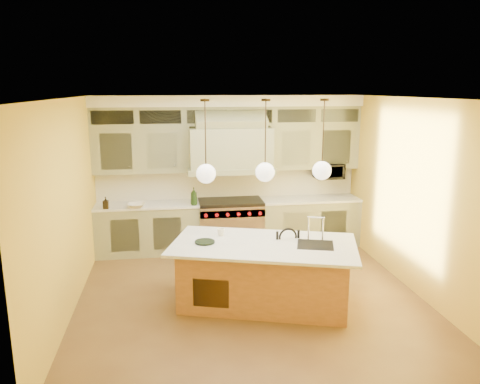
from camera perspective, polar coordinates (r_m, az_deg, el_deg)
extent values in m
plane|color=brown|center=(7.14, 1.18, -12.58)|extent=(5.00, 5.00, 0.00)
plane|color=white|center=(6.46, 1.30, 11.38)|extent=(5.00, 5.00, 0.00)
plane|color=yellow|center=(9.07, -1.47, 2.53)|extent=(5.00, 0.00, 5.00)
plane|color=yellow|center=(4.32, 7.00, -9.06)|extent=(5.00, 0.00, 5.00)
plane|color=yellow|center=(6.70, -20.34, -1.90)|extent=(0.00, 5.00, 5.00)
plane|color=yellow|center=(7.49, 20.45, -0.44)|extent=(0.00, 5.00, 5.00)
cube|color=gray|center=(8.93, -11.11, -4.47)|extent=(1.90, 0.65, 0.90)
cube|color=gray|center=(9.31, 8.35, -3.66)|extent=(1.90, 0.65, 0.90)
cube|color=white|center=(8.81, -11.24, -1.55)|extent=(1.90, 0.68, 0.04)
cube|color=white|center=(9.19, 8.44, -0.85)|extent=(1.90, 0.68, 0.04)
cube|color=beige|center=(9.09, -1.44, 1.08)|extent=(5.00, 0.04, 0.56)
cube|color=gray|center=(8.77, -11.97, 5.05)|extent=(1.75, 0.35, 0.85)
cube|color=gray|center=(9.18, 8.82, 5.50)|extent=(1.75, 0.35, 0.85)
cube|color=gray|center=(8.65, -1.19, 5.39)|extent=(1.50, 0.70, 0.75)
cube|color=gray|center=(8.71, -1.18, 2.78)|extent=(1.60, 0.76, 0.10)
cube|color=#333833|center=(8.77, -1.36, 9.26)|extent=(5.00, 0.35, 0.35)
cube|color=white|center=(8.74, -1.36, 11.05)|extent=(5.00, 0.47, 0.20)
cube|color=silver|center=(8.97, -1.15, -4.16)|extent=(1.20, 0.70, 0.90)
cube|color=black|center=(8.84, -1.16, -1.18)|extent=(1.20, 0.70, 0.06)
cube|color=silver|center=(8.57, -0.88, -2.66)|extent=(1.20, 0.06, 0.14)
cube|color=#915D33|center=(6.76, 2.92, -10.00)|extent=(2.51, 1.73, 0.88)
cube|color=white|center=(6.55, 2.92, -6.45)|extent=(2.82, 2.04, 0.04)
cube|color=black|center=(6.57, 9.16, -6.55)|extent=(0.60, 0.56, 0.05)
cylinder|color=black|center=(6.66, 5.29, -11.61)|extent=(0.04, 0.04, 0.62)
cylinder|color=black|center=(6.76, 7.93, -11.30)|extent=(0.04, 0.04, 0.62)
cylinder|color=black|center=(6.94, 4.46, -10.56)|extent=(0.04, 0.04, 0.62)
cylinder|color=black|center=(7.04, 7.00, -10.29)|extent=(0.04, 0.04, 0.62)
cube|color=black|center=(6.72, 6.24, -8.34)|extent=(0.40, 0.40, 0.05)
torus|color=black|center=(6.77, 5.86, -5.50)|extent=(0.28, 0.05, 0.28)
imported|color=black|center=(9.28, 10.78, 2.54)|extent=(0.54, 0.37, 0.30)
imported|color=black|center=(8.54, -5.65, -0.53)|extent=(0.13, 0.14, 0.33)
imported|color=black|center=(8.60, -16.04, -1.28)|extent=(0.10, 0.10, 0.21)
imported|color=silver|center=(8.56, -12.50, -1.61)|extent=(0.32, 0.32, 0.08)
imported|color=white|center=(6.86, -2.35, -4.92)|extent=(0.11, 0.11, 0.10)
cylinder|color=#2D2319|center=(6.13, -4.31, 11.10)|extent=(0.12, 0.12, 0.03)
cylinder|color=#2D2319|center=(6.16, -4.24, 6.96)|extent=(0.02, 0.02, 0.93)
sphere|color=white|center=(6.23, -4.16, 2.24)|extent=(0.26, 0.26, 0.26)
cylinder|color=#2D2319|center=(6.24, 3.17, 11.14)|extent=(0.12, 0.12, 0.03)
cylinder|color=#2D2319|center=(6.27, 3.12, 7.07)|extent=(0.02, 0.02, 0.93)
sphere|color=white|center=(6.34, 3.07, 2.44)|extent=(0.26, 0.26, 0.26)
cylinder|color=#2D2319|center=(6.45, 10.27, 11.01)|extent=(0.12, 0.12, 0.03)
cylinder|color=#2D2319|center=(6.48, 10.12, 7.08)|extent=(0.02, 0.02, 0.93)
sphere|color=white|center=(6.55, 9.95, 2.59)|extent=(0.26, 0.26, 0.26)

